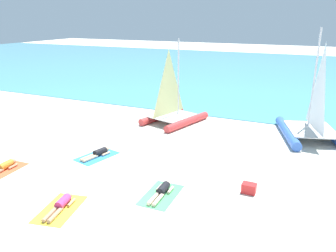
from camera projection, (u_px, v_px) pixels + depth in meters
ground_plane at (202, 121)px, 20.23m from camera, size 120.00×120.00×0.00m
ocean_water at (262, 71)px, 38.47m from camera, size 120.00×40.00×0.05m
sailboat_red at (173, 111)px, 19.78m from camera, size 3.30×4.22×4.85m
sailboat_blue at (312, 123)px, 17.16m from camera, size 3.85×4.87×5.55m
towel_leftmost at (2, 170)px, 13.79m from camera, size 1.20×1.96×0.01m
sunbather_leftmost at (3, 167)px, 13.81m from camera, size 0.56×1.57×0.30m
towel_center_left at (97, 156)px, 15.18m from camera, size 1.52×2.11×0.01m
sunbather_center_left at (98, 153)px, 15.19m from camera, size 0.75×1.56×0.30m
towel_center_right at (60, 209)px, 11.03m from camera, size 1.47×2.09×0.01m
sunbather_center_right at (61, 205)px, 11.05m from camera, size 0.71×1.56×0.30m
towel_rightmost at (161, 195)px, 11.90m from camera, size 1.16×1.94×0.01m
sunbather_rightmost at (162, 191)px, 11.92m from camera, size 0.55×1.56×0.30m
cooler_box at (249, 188)px, 12.01m from camera, size 0.50×0.36×0.36m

